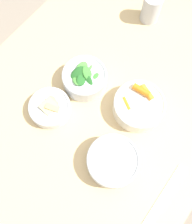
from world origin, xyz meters
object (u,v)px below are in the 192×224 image
bowl_greens (85,78)px  cup (151,8)px  bowl_cookies (50,108)px  bowl_carrots (139,105)px  bowl_beans_hotdog (113,161)px  ruler (160,205)px

bowl_greens → cup: bearing=175.9°
cup → bowl_cookies: bearing=-6.0°
bowl_carrots → bowl_cookies: (0.18, -0.24, -0.01)m
bowl_carrots → bowl_beans_hotdog: bowl_carrots is taller
bowl_beans_hotdog → bowl_carrots: bearing=-169.0°
bowl_greens → ruler: size_ratio=0.55×
bowl_cookies → ruler: 0.47m
ruler → cup: 0.71m
bowl_greens → bowl_beans_hotdog: 0.30m
bowl_carrots → ruler: bowl_carrots is taller
bowl_carrots → cup: cup is taller
bowl_greens → bowl_cookies: bowl_greens is taller
bowl_greens → cup: cup is taller
bowl_beans_hotdog → cup: size_ratio=1.50×
bowl_beans_hotdog → cup: bearing=-158.4°
bowl_beans_hotdog → bowl_greens: bearing=-125.2°
bowl_greens → cup: size_ratio=1.43×
bowl_carrots → cup: (-0.35, -0.18, 0.02)m
cup → ruler: bearing=35.6°
bowl_carrots → bowl_beans_hotdog: bearing=11.0°
bowl_beans_hotdog → cup: cup is taller
bowl_carrots → bowl_cookies: bearing=-52.2°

